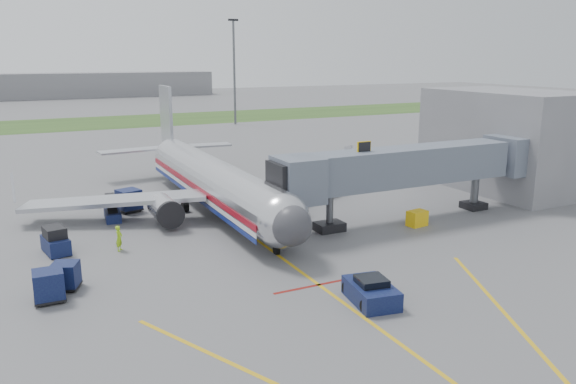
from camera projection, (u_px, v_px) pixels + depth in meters
name	position (u px, v px, depth m)	size (l,w,h in m)	color
ground	(289.00, 263.00, 37.17)	(400.00, 400.00, 0.00)	#565659
grass_strip	(96.00, 123.00, 115.63)	(300.00, 25.00, 0.01)	#2D4C1E
apron_markings	(349.00, 307.00, 30.72)	(21.52, 50.00, 0.01)	gold
airliner	(213.00, 180.00, 49.84)	(32.10, 35.67, 10.25)	silver
jet_bridge	(403.00, 168.00, 46.00)	(25.30, 4.00, 6.90)	slate
terminal	(508.00, 140.00, 57.59)	(10.00, 16.00, 10.00)	slate
light_mast_right	(234.00, 70.00, 110.75)	(2.00, 0.44, 20.40)	#595B60
distant_terminal	(27.00, 86.00, 180.14)	(120.00, 14.00, 8.00)	slate
pushback_tug	(371.00, 292.00, 31.20)	(2.68, 3.81, 1.46)	#0D0D3B
baggage_tug	(55.00, 242.00, 38.95)	(1.87, 2.91, 1.89)	#0D0D3B
baggage_cart_a	(65.00, 276.00, 32.94)	(1.94, 1.94, 1.60)	#0D0D3B
baggage_cart_b	(49.00, 286.00, 31.28)	(1.68, 1.68, 1.78)	#0D0D3B
baggage_cart_c	(129.00, 200.00, 49.41)	(2.29, 2.29, 1.98)	#0D0D3B
belt_loader	(112.00, 214.00, 47.12)	(1.46, 3.81, 1.83)	#0D0D3B
ground_power_cart	(417.00, 218.00, 45.29)	(1.69, 1.25, 1.25)	yellow
ramp_worker	(119.00, 238.00, 39.44)	(0.66, 0.43, 1.82)	#9EDE1A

